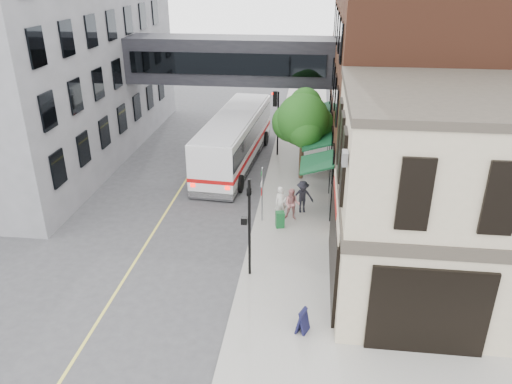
% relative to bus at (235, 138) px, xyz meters
% --- Properties ---
extents(ground, '(120.00, 120.00, 0.00)m').
position_rel_bus_xyz_m(ground, '(2.36, -15.33, -1.86)').
color(ground, '#38383A').
rests_on(ground, ground).
extents(sidewalk_main, '(4.00, 60.00, 0.15)m').
position_rel_bus_xyz_m(sidewalk_main, '(4.36, -1.33, -1.79)').
color(sidewalk_main, gray).
rests_on(sidewalk_main, ground).
extents(corner_building, '(10.19, 8.12, 8.45)m').
position_rel_bus_xyz_m(corner_building, '(11.33, -13.33, 2.35)').
color(corner_building, beige).
rests_on(corner_building, ground).
extents(brick_building, '(13.76, 18.00, 14.00)m').
position_rel_bus_xyz_m(brick_building, '(12.34, -0.33, 5.12)').
color(brick_building, '#4B2517').
rests_on(brick_building, ground).
extents(opposite_building, '(14.00, 24.00, 14.00)m').
position_rel_bus_xyz_m(opposite_building, '(-14.64, 0.67, 5.14)').
color(opposite_building, slate).
rests_on(opposite_building, ground).
extents(skyway_bridge, '(14.00, 3.18, 3.00)m').
position_rel_bus_xyz_m(skyway_bridge, '(-0.64, 2.67, 4.64)').
color(skyway_bridge, black).
rests_on(skyway_bridge, ground).
extents(traffic_signal_near, '(0.44, 0.22, 4.60)m').
position_rel_bus_xyz_m(traffic_signal_near, '(2.73, -13.33, 1.12)').
color(traffic_signal_near, black).
rests_on(traffic_signal_near, sidewalk_main).
extents(traffic_signal_far, '(0.53, 0.28, 4.50)m').
position_rel_bus_xyz_m(traffic_signal_far, '(2.62, 1.67, 1.47)').
color(traffic_signal_far, black).
rests_on(traffic_signal_far, sidewalk_main).
extents(street_sign_pole, '(0.08, 0.75, 3.00)m').
position_rel_bus_xyz_m(street_sign_pole, '(2.75, -8.33, 0.07)').
color(street_sign_pole, gray).
rests_on(street_sign_pole, sidewalk_main).
extents(street_tree, '(3.80, 3.20, 5.60)m').
position_rel_bus_xyz_m(street_tree, '(4.55, -2.11, 2.05)').
color(street_tree, '#382619').
rests_on(street_tree, sidewalk_main).
extents(lane_marking, '(0.12, 40.00, 0.01)m').
position_rel_bus_xyz_m(lane_marking, '(-2.64, -5.33, -1.86)').
color(lane_marking, '#D8CC4C').
rests_on(lane_marking, ground).
extents(bus, '(3.72, 12.53, 3.33)m').
position_rel_bus_xyz_m(bus, '(0.00, 0.00, 0.00)').
color(bus, white).
rests_on(bus, ground).
extents(pedestrian_a, '(0.76, 0.64, 1.76)m').
position_rel_bus_xyz_m(pedestrian_a, '(3.70, -7.91, -0.83)').
color(pedestrian_a, white).
rests_on(pedestrian_a, sidewalk_main).
extents(pedestrian_b, '(0.90, 0.74, 1.71)m').
position_rel_bus_xyz_m(pedestrian_b, '(4.30, -7.95, -0.86)').
color(pedestrian_b, tan).
rests_on(pedestrian_b, sidewalk_main).
extents(pedestrian_c, '(1.28, 0.88, 1.82)m').
position_rel_bus_xyz_m(pedestrian_c, '(4.82, -7.08, -0.81)').
color(pedestrian_c, black).
rests_on(pedestrian_c, sidewalk_main).
extents(newspaper_box, '(0.51, 0.47, 0.85)m').
position_rel_bus_xyz_m(newspaper_box, '(3.74, -8.93, -1.29)').
color(newspaper_box, '#145727').
rests_on(newspaper_box, sidewalk_main).
extents(sandwich_board, '(0.52, 0.62, 0.95)m').
position_rel_bus_xyz_m(sandwich_board, '(5.17, -16.83, -1.24)').
color(sandwich_board, black).
rests_on(sandwich_board, sidewalk_main).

